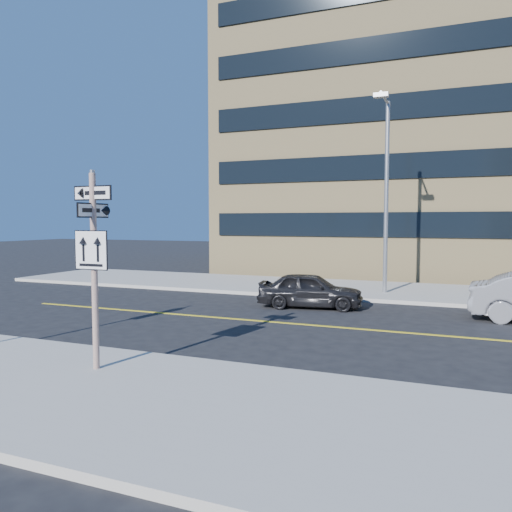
% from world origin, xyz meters
% --- Properties ---
extents(ground, '(120.00, 120.00, 0.00)m').
position_xyz_m(ground, '(0.00, 0.00, 0.00)').
color(ground, black).
rests_on(ground, ground).
extents(sign_pole, '(0.92, 0.92, 4.06)m').
position_xyz_m(sign_pole, '(0.00, -2.51, 2.44)').
color(sign_pole, beige).
rests_on(sign_pole, near_sidewalk).
extents(parked_car_a, '(2.12, 4.02, 1.30)m').
position_xyz_m(parked_car_a, '(1.85, 7.01, 0.65)').
color(parked_car_a, black).
rests_on(parked_car_a, ground).
extents(streetlight_a, '(0.55, 2.25, 8.00)m').
position_xyz_m(streetlight_a, '(4.00, 10.76, 4.76)').
color(streetlight_a, gray).
rests_on(streetlight_a, far_sidewalk).
extents(building_brick, '(18.00, 18.00, 18.00)m').
position_xyz_m(building_brick, '(2.00, 25.00, 9.00)').
color(building_brick, tan).
rests_on(building_brick, ground).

